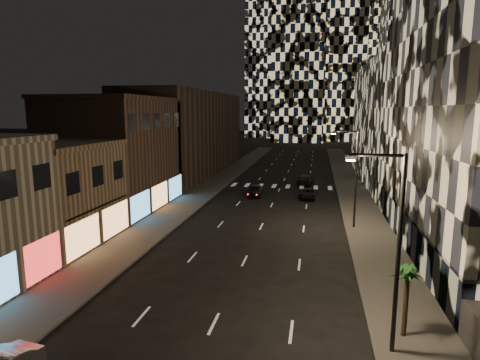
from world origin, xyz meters
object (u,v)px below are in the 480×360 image
at_px(car_dark_oncoming, 306,180).
at_px(car_dark_rightlane, 307,194).
at_px(streetlight_near, 393,241).
at_px(palm_tree, 408,278).
at_px(streetlight_far, 354,172).
at_px(car_dark_midlane, 255,191).

bearing_deg(car_dark_oncoming, car_dark_rightlane, 98.54).
bearing_deg(streetlight_near, car_dark_rightlane, 97.64).
height_order(car_dark_rightlane, palm_tree, palm_tree).
relative_size(streetlight_near, car_dark_oncoming, 1.80).
bearing_deg(streetlight_far, car_dark_rightlane, 109.28).
xyz_separation_m(streetlight_far, car_dark_midlane, (-11.04, 12.47, -4.61)).
bearing_deg(car_dark_midlane, palm_tree, -70.93).
height_order(car_dark_midlane, car_dark_oncoming, car_dark_midlane).
xyz_separation_m(car_dark_oncoming, palm_tree, (5.88, -40.45, 2.36)).
xyz_separation_m(car_dark_midlane, car_dark_rightlane, (6.68, -0.03, -0.14)).
bearing_deg(palm_tree, streetlight_near, -125.35).
xyz_separation_m(streetlight_near, car_dark_midlane, (-11.04, 32.47, -4.61)).
distance_m(car_dark_midlane, car_dark_rightlane, 6.68).
bearing_deg(car_dark_rightlane, car_dark_midlane, -178.64).
height_order(car_dark_oncoming, car_dark_rightlane, car_dark_oncoming).
xyz_separation_m(streetlight_near, car_dark_oncoming, (-4.85, 41.89, -4.63)).
height_order(car_dark_midlane, car_dark_rightlane, car_dark_midlane).
bearing_deg(car_dark_midlane, streetlight_near, -73.39).
relative_size(car_dark_midlane, car_dark_oncoming, 0.87).
height_order(streetlight_far, palm_tree, streetlight_far).
distance_m(car_dark_rightlane, palm_tree, 31.57).
distance_m(streetlight_far, car_dark_rightlane, 14.02).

